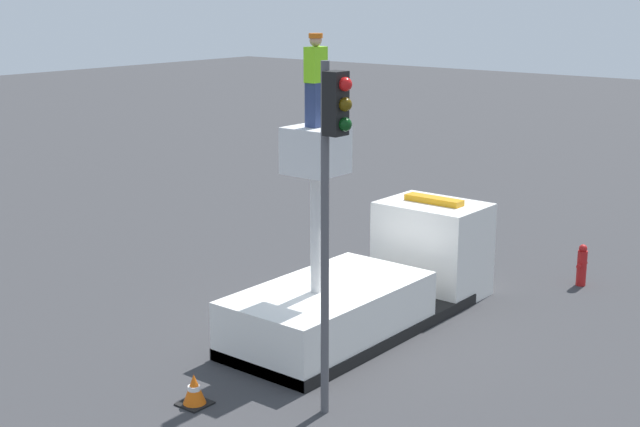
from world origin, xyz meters
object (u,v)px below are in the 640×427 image
(fire_hydrant, at_px, (582,265))
(bucket_truck, at_px, (371,285))
(traffic_light_pole, at_px, (332,173))
(worker, at_px, (316,80))
(traffic_cone_rear, at_px, (194,390))

(fire_hydrant, bearing_deg, bucket_truck, 154.25)
(bucket_truck, xyz_separation_m, traffic_light_pole, (-3.99, -2.04, 3.34))
(worker, bearing_deg, fire_hydrant, -19.53)
(bucket_truck, xyz_separation_m, worker, (-1.89, 0.00, 4.52))
(traffic_light_pole, height_order, traffic_cone_rear, traffic_light_pole)
(traffic_light_pole, bearing_deg, bucket_truck, 27.10)
(worker, bearing_deg, traffic_light_pole, -135.77)
(traffic_light_pole, bearing_deg, traffic_cone_rear, 120.38)
(traffic_light_pole, xyz_separation_m, traffic_cone_rear, (-1.21, 2.06, -3.91))
(bucket_truck, relative_size, traffic_cone_rear, 12.44)
(bucket_truck, bearing_deg, worker, 180.00)
(bucket_truck, relative_size, worker, 4.02)
(traffic_cone_rear, bearing_deg, bucket_truck, -0.26)
(bucket_truck, height_order, traffic_light_pole, traffic_light_pole)
(worker, height_order, traffic_light_pole, worker)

